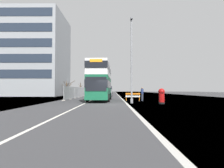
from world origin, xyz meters
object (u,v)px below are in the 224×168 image
Objects in this scene: red_pillar_postbox at (162,95)px; roadworks_barrier at (133,96)px; pedestrian_at_kerb at (142,94)px; car_far_side at (109,91)px; lamppost_foreground at (132,62)px; car_receding_mid at (98,91)px; car_oncoming_near at (108,91)px; double_decker_bus at (100,81)px; car_receding_far at (109,91)px.

roadworks_barrier is (-2.52, 4.37, -0.22)m from red_pillar_postbox.
car_far_side is at bearing 97.13° from pedestrian_at_kerb.
car_receding_mid is at bearing 101.52° from lamppost_foreground.
car_oncoming_near is 2.44× the size of pedestrian_at_kerb.
car_receding_mid is 1.15× the size of car_far_side.
double_decker_bus is 5.87m from pedestrian_at_kerb.
car_receding_mid reaches higher than car_far_side.
lamppost_foreground reaches higher than roadworks_barrier.
pedestrian_at_kerb is at bearing -72.78° from car_receding_mid.
lamppost_foreground is 5.93m from pedestrian_at_kerb.
lamppost_foreground is at bearing -112.86° from pedestrian_at_kerb.
lamppost_foreground is at bearing -78.48° from car_receding_mid.
lamppost_foreground is at bearing -85.35° from car_receding_far.
lamppost_foreground is at bearing -81.88° from car_oncoming_near.
red_pillar_postbox reaches higher than roadworks_barrier.
double_decker_bus is 2.43× the size of car_receding_mid.
car_receding_mid is (-6.13, 30.08, -3.42)m from lamppost_foreground.
lamppost_foreground is 39.99m from car_receding_far.
red_pillar_postbox is at bearing -60.05° from roadworks_barrier.
lamppost_foreground reaches higher than car_oncoming_near.
car_receding_far is 2.45× the size of pedestrian_at_kerb.
roadworks_barrier is at bearing -84.78° from car_far_side.
pedestrian_at_kerb reaches higher than red_pillar_postbox.
red_pillar_postbox is at bearing -81.29° from car_receding_far.
double_decker_bus is at bearing -90.86° from car_receding_far.
car_far_side is at bearing 81.35° from car_receding_mid.
lamppost_foreground is 30.88m from car_receding_mid.
car_oncoming_near is 8.15m from car_receding_mid.
car_far_side is at bearing 97.71° from red_pillar_postbox.
double_decker_bus is 1.14× the size of lamppost_foreground.
pedestrian_at_kerb is at bearing -5.38° from double_decker_bus.
car_far_side is (-4.01, 43.85, 0.32)m from roadworks_barrier.
car_far_side is at bearing 90.73° from car_oncoming_near.
car_receding_mid is at bearing -98.65° from car_far_side.
car_receding_mid is at bearing 111.03° from car_oncoming_near.
car_far_side is (2.61, 17.14, -0.07)m from car_receding_mid.
car_oncoming_near is (-6.21, 23.47, 0.21)m from red_pillar_postbox.
lamppost_foreground is 47.48m from car_far_side.
car_oncoming_near reaches higher than pedestrian_at_kerb.
car_receding_far is at bearing 94.65° from lamppost_foreground.
lamppost_foreground is 5.11m from roadworks_barrier.
double_decker_bus is 6.68× the size of red_pillar_postbox.
car_oncoming_near reaches higher than car_far_side.
double_decker_bus reaches higher than car_receding_far.
double_decker_bus is 2.42× the size of car_receding_far.
red_pillar_postbox is 0.42× the size of car_far_side.
red_pillar_postbox is at bearing -41.06° from double_decker_bus.
car_receding_far is at bearing 95.84° from roadworks_barrier.
car_receding_far reaches higher than car_far_side.
lamppost_foreground is 22.95m from car_oncoming_near.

